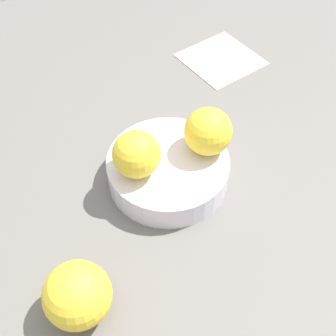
{
  "coord_description": "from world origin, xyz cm",
  "views": [
    {
      "loc": [
        35.25,
        -14.84,
        48.25
      ],
      "look_at": [
        0.0,
        0.0,
        2.32
      ],
      "focal_mm": 48.28,
      "sensor_mm": 36.0,
      "label": 1
    }
  ],
  "objects": [
    {
      "name": "ground_plane",
      "position": [
        0.0,
        0.0,
        -1.0
      ],
      "size": [
        110.0,
        110.0,
        2.0
      ],
      "primitive_type": "cube",
      "color": "#66605B"
    },
    {
      "name": "fruit_bowl",
      "position": [
        0.0,
        0.0,
        1.83
      ],
      "size": [
        16.12,
        16.12,
        3.86
      ],
      "color": "silver",
      "rests_on": "ground_plane"
    },
    {
      "name": "folded_napkin",
      "position": [
        -20.85,
        18.77,
        0.15
      ],
      "size": [
        14.29,
        14.29,
        0.3
      ],
      "primitive_type": "cube",
      "rotation": [
        0.0,
        0.0,
        0.23
      ],
      "color": "beige",
      "rests_on": "ground_plane"
    },
    {
      "name": "orange_in_bowl_0",
      "position": [
        0.45,
        5.55,
        6.99
      ],
      "size": [
        6.26,
        6.26,
        6.26
      ],
      "primitive_type": "sphere",
      "color": "yellow",
      "rests_on": "fruit_bowl"
    },
    {
      "name": "orange_loose_0",
      "position": [
        13.27,
        -15.84,
        3.67
      ],
      "size": [
        7.34,
        7.34,
        7.34
      ],
      "primitive_type": "sphere",
      "color": "yellow",
      "rests_on": "ground_plane"
    },
    {
      "name": "orange_in_bowl_1",
      "position": [
        0.19,
        -4.19,
        6.9
      ],
      "size": [
        6.07,
        6.07,
        6.07
      ],
      "primitive_type": "sphere",
      "color": "yellow",
      "rests_on": "fruit_bowl"
    }
  ]
}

